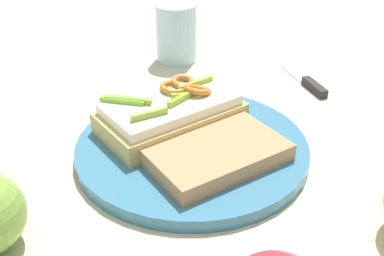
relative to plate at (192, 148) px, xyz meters
name	(u,v)px	position (x,y,z in m)	size (l,w,h in m)	color
ground_plane	(192,153)	(0.00, 0.00, -0.01)	(2.00, 2.00, 0.00)	beige
plate	(192,148)	(0.00, 0.00, 0.00)	(0.27, 0.27, 0.02)	teal
sandwich	(171,112)	(0.01, -0.04, 0.03)	(0.18, 0.12, 0.05)	tan
bread_slice_side	(215,152)	(-0.01, 0.04, 0.02)	(0.15, 0.10, 0.02)	tan
drinking_glass	(176,33)	(-0.11, -0.26, 0.04)	(0.07, 0.07, 0.10)	silver
knife	(309,83)	(-0.24, -0.08, 0.00)	(0.03, 0.12, 0.01)	silver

